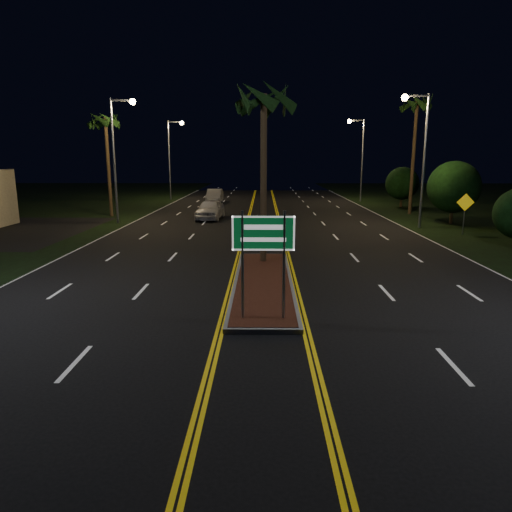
{
  "coord_description": "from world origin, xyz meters",
  "views": [
    {
      "loc": [
        0.0,
        -10.04,
        4.8
      ],
      "look_at": [
        -0.22,
        3.43,
        1.9
      ],
      "focal_mm": 32.0,
      "sensor_mm": 36.0,
      "label": 1
    }
  ],
  "objects_px": {
    "car_far": "(215,195)",
    "streetlight_left_far": "(172,151)",
    "streetlight_right_mid": "(420,145)",
    "palm_left_far": "(105,121)",
    "streetlight_left_mid": "(118,146)",
    "median_island": "(263,282)",
    "palm_right_far": "(417,105)",
    "streetlight_right_far": "(359,150)",
    "warning_sign": "(465,208)",
    "palm_median": "(264,99)",
    "shrub_mid": "(454,187)",
    "shrub_far": "(402,183)",
    "highway_sign": "(263,244)",
    "car_near": "(210,208)"
  },
  "relations": [
    {
      "from": "warning_sign",
      "to": "car_far",
      "type": "bearing_deg",
      "value": 132.28
    },
    {
      "from": "streetlight_left_mid",
      "to": "car_near",
      "type": "xyz_separation_m",
      "value": [
        6.34,
        2.33,
        -4.74
      ]
    },
    {
      "from": "streetlight_right_mid",
      "to": "warning_sign",
      "type": "bearing_deg",
      "value": -54.43
    },
    {
      "from": "streetlight_left_mid",
      "to": "shrub_mid",
      "type": "xyz_separation_m",
      "value": [
        24.61,
        0.0,
        -2.93
      ]
    },
    {
      "from": "palm_median",
      "to": "streetlight_right_far",
      "type": "bearing_deg",
      "value": 71.38
    },
    {
      "from": "palm_median",
      "to": "car_near",
      "type": "distance_m",
      "value": 17.58
    },
    {
      "from": "streetlight_left_mid",
      "to": "palm_median",
      "type": "height_order",
      "value": "streetlight_left_mid"
    },
    {
      "from": "streetlight_right_mid",
      "to": "shrub_mid",
      "type": "xyz_separation_m",
      "value": [
        3.39,
        2.0,
        -2.93
      ]
    },
    {
      "from": "car_near",
      "to": "palm_right_far",
      "type": "bearing_deg",
      "value": 16.57
    },
    {
      "from": "median_island",
      "to": "palm_left_far",
      "type": "distance_m",
      "value": 25.76
    },
    {
      "from": "streetlight_right_far",
      "to": "palm_left_far",
      "type": "distance_m",
      "value": 27.36
    },
    {
      "from": "palm_median",
      "to": "streetlight_left_far",
      "type": "bearing_deg",
      "value": 107.58
    },
    {
      "from": "streetlight_right_mid",
      "to": "streetlight_left_mid",
      "type": "bearing_deg",
      "value": 174.62
    },
    {
      "from": "car_near",
      "to": "warning_sign",
      "type": "distance_m",
      "value": 18.56
    },
    {
      "from": "streetlight_right_mid",
      "to": "palm_right_far",
      "type": "bearing_deg",
      "value": 74.71
    },
    {
      "from": "streetlight_right_mid",
      "to": "streetlight_right_far",
      "type": "distance_m",
      "value": 20.0
    },
    {
      "from": "highway_sign",
      "to": "streetlight_right_far",
      "type": "xyz_separation_m",
      "value": [
        10.61,
        39.2,
        3.25
      ]
    },
    {
      "from": "streetlight_left_mid",
      "to": "car_far",
      "type": "bearing_deg",
      "value": 72.13
    },
    {
      "from": "car_far",
      "to": "palm_median",
      "type": "bearing_deg",
      "value": -80.13
    },
    {
      "from": "shrub_far",
      "to": "car_far",
      "type": "height_order",
      "value": "shrub_far"
    },
    {
      "from": "streetlight_right_far",
      "to": "car_near",
      "type": "distance_m",
      "value": 22.13
    },
    {
      "from": "highway_sign",
      "to": "warning_sign",
      "type": "bearing_deg",
      "value": 51.77
    },
    {
      "from": "streetlight_right_mid",
      "to": "palm_median",
      "type": "height_order",
      "value": "streetlight_right_mid"
    },
    {
      "from": "palm_median",
      "to": "palm_left_far",
      "type": "distance_m",
      "value": 21.69
    },
    {
      "from": "median_island",
      "to": "palm_left_far",
      "type": "height_order",
      "value": "palm_left_far"
    },
    {
      "from": "shrub_mid",
      "to": "shrub_far",
      "type": "xyz_separation_m",
      "value": [
        -0.2,
        12.0,
        -0.39
      ]
    },
    {
      "from": "streetlight_right_mid",
      "to": "car_far",
      "type": "relative_size",
      "value": 1.74
    },
    {
      "from": "streetlight_right_far",
      "to": "car_far",
      "type": "xyz_separation_m",
      "value": [
        -15.99,
        -1.75,
        -4.79
      ]
    },
    {
      "from": "palm_left_far",
      "to": "shrub_mid",
      "type": "relative_size",
      "value": 1.9
    },
    {
      "from": "palm_median",
      "to": "car_far",
      "type": "bearing_deg",
      "value": 100.24
    },
    {
      "from": "car_far",
      "to": "streetlight_left_far",
      "type": "bearing_deg",
      "value": 144.0
    },
    {
      "from": "car_far",
      "to": "median_island",
      "type": "bearing_deg",
      "value": -81.19
    },
    {
      "from": "palm_median",
      "to": "streetlight_left_mid",
      "type": "bearing_deg",
      "value": 128.17
    },
    {
      "from": "streetlight_left_far",
      "to": "car_far",
      "type": "height_order",
      "value": "streetlight_left_far"
    },
    {
      "from": "streetlight_left_mid",
      "to": "warning_sign",
      "type": "bearing_deg",
      "value": -12.08
    },
    {
      "from": "median_island",
      "to": "shrub_mid",
      "type": "distance_m",
      "value": 22.18
    },
    {
      "from": "shrub_mid",
      "to": "palm_left_far",
      "type": "bearing_deg",
      "value": 171.51
    },
    {
      "from": "car_near",
      "to": "streetlight_left_far",
      "type": "bearing_deg",
      "value": 114.17
    },
    {
      "from": "palm_right_far",
      "to": "car_near",
      "type": "height_order",
      "value": "palm_right_far"
    },
    {
      "from": "median_island",
      "to": "warning_sign",
      "type": "xyz_separation_m",
      "value": [
        12.76,
        12.0,
        1.63
      ]
    },
    {
      "from": "warning_sign",
      "to": "palm_median",
      "type": "bearing_deg",
      "value": -144.54
    },
    {
      "from": "streetlight_left_mid",
      "to": "car_far",
      "type": "relative_size",
      "value": 1.74
    },
    {
      "from": "streetlight_right_far",
      "to": "shrub_far",
      "type": "relative_size",
      "value": 2.27
    },
    {
      "from": "streetlight_right_mid",
      "to": "palm_left_far",
      "type": "xyz_separation_m",
      "value": [
        -23.41,
        6.0,
        2.09
      ]
    },
    {
      "from": "streetlight_left_mid",
      "to": "streetlight_right_far",
      "type": "distance_m",
      "value": 27.83
    },
    {
      "from": "streetlight_left_mid",
      "to": "shrub_far",
      "type": "xyz_separation_m",
      "value": [
        24.41,
        12.0,
        -3.32
      ]
    },
    {
      "from": "streetlight_right_far",
      "to": "palm_left_far",
      "type": "height_order",
      "value": "streetlight_right_far"
    },
    {
      "from": "palm_right_far",
      "to": "streetlight_left_far",
      "type": "bearing_deg",
      "value": 149.12
    },
    {
      "from": "highway_sign",
      "to": "streetlight_left_mid",
      "type": "relative_size",
      "value": 0.36
    },
    {
      "from": "streetlight_left_far",
      "to": "palm_median",
      "type": "bearing_deg",
      "value": -72.42
    }
  ]
}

